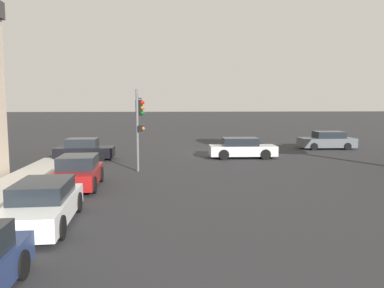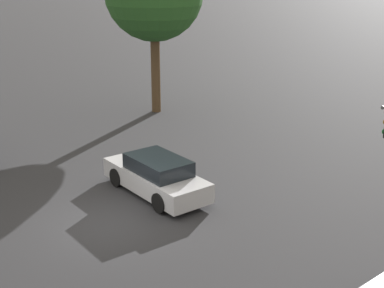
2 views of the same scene
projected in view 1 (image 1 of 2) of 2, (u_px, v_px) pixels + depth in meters
ground_plane at (223, 153)px, 28.59m from camera, size 300.00×300.00×0.00m
traffic_signal at (139, 115)px, 21.24m from camera, size 0.53×1.87×4.60m
crossing_car_0 at (84, 150)px, 25.43m from camera, size 3.86×1.88×1.45m
crossing_car_1 at (327, 141)px, 31.52m from camera, size 4.59×2.20×1.47m
crossing_car_2 at (242, 148)px, 26.13m from camera, size 4.65×1.93×1.43m
parked_car_0 at (78, 172)px, 16.95m from camera, size 2.03×3.93×1.45m
parked_car_1 at (42, 204)px, 11.67m from camera, size 2.01×4.45×1.37m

